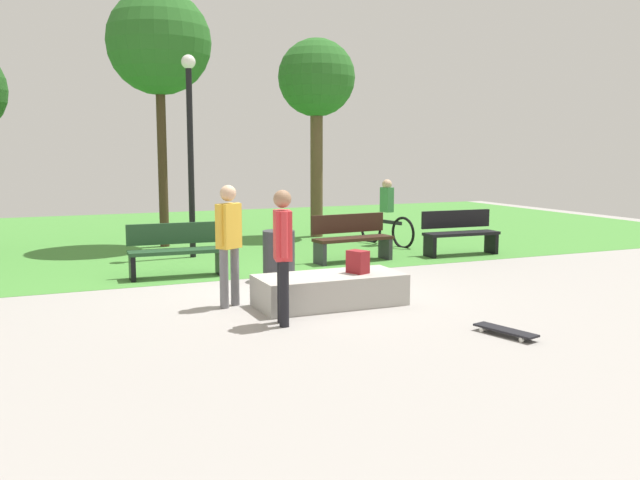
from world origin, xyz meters
The scene contains 16 objects.
ground_plane centered at (0.00, 0.00, 0.00)m, with size 28.00×28.00×0.00m, color #9E9993.
grass_lawn centered at (0.00, 7.57, 0.00)m, with size 26.60×12.85×0.01m, color #478C38.
concrete_ledge centered at (0.24, -1.19, 0.22)m, with size 2.05×0.91×0.43m, color #A8A59E.
backpack_on_ledge centered at (0.65, -1.24, 0.59)m, with size 0.28×0.20×0.32m, color maroon.
skater_performing_trick centered at (-0.72, -1.93, 0.98)m, with size 0.27×0.42×1.68m.
skater_watching centered at (-1.06, -0.72, 0.98)m, with size 0.38×0.34×1.68m.
skateboard_by_ledge centered at (1.48, -3.46, 0.06)m, with size 0.40×0.82×0.08m.
skateboard_spare centered at (1.09, -0.85, 0.06)m, with size 0.76×0.65×0.08m.
park_bench_near_path centered at (2.17, 2.09, 0.48)m, with size 1.63×0.61×0.91m.
park_bench_by_oak centered at (-1.29, 1.80, 0.48)m, with size 1.62×0.54×0.91m.
park_bench_center_lawn centered at (4.58, 1.96, 0.48)m, with size 1.62×0.52×0.91m.
tree_leaning_ash centered at (3.05, 5.88, 3.79)m, with size 1.88×1.88×4.82m.
tree_tall_oak centered at (-0.77, 5.57, 4.42)m, with size 2.25×2.25×5.57m.
lamp_post centered at (-0.54, 3.81, 2.44)m, with size 0.28×0.28×3.99m.
trash_bin centered at (0.22, 0.82, 0.42)m, with size 0.53×0.53×0.83m, color #333338.
cyclist_on_bicycle centered at (3.92, 3.86, 0.63)m, with size 0.46×1.79×1.52m.
Camera 1 is at (-3.59, -9.75, 2.16)m, focal length 38.51 mm.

